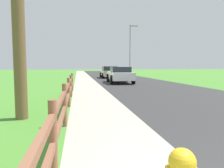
# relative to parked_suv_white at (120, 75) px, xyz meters

# --- Properties ---
(ground_plane) EXTENTS (120.00, 120.00, 0.00)m
(ground_plane) POSITION_rel_parked_suv_white_xyz_m (-1.95, 7.83, -0.73)
(ground_plane) COLOR #4A8B30
(road_asphalt) EXTENTS (7.00, 66.00, 0.01)m
(road_asphalt) POSITION_rel_parked_suv_white_xyz_m (1.55, 9.83, -0.72)
(road_asphalt) COLOR #333333
(road_asphalt) RESTS_ON ground
(curb_concrete) EXTENTS (6.00, 66.00, 0.01)m
(curb_concrete) POSITION_rel_parked_suv_white_xyz_m (-4.95, 9.83, -0.72)
(curb_concrete) COLOR #B8AE9C
(curb_concrete) RESTS_ON ground
(grass_verge) EXTENTS (5.00, 66.00, 0.00)m
(grass_verge) POSITION_rel_parked_suv_white_xyz_m (-6.45, 9.83, -0.72)
(grass_verge) COLOR #4A8B30
(grass_verge) RESTS_ON ground
(rail_fence) EXTENTS (0.11, 12.44, 1.07)m
(rail_fence) POSITION_rel_parked_suv_white_xyz_m (-4.00, -11.62, -0.10)
(rail_fence) COLOR brown
(rail_fence) RESTS_ON ground
(parked_suv_white) EXTENTS (2.15, 4.77, 1.41)m
(parked_suv_white) POSITION_rel_parked_suv_white_xyz_m (0.00, 0.00, 0.00)
(parked_suv_white) COLOR white
(parked_suv_white) RESTS_ON ground
(parked_car_beige) EXTENTS (2.17, 4.32, 1.43)m
(parked_car_beige) POSITION_rel_parked_suv_white_xyz_m (0.23, 7.72, 0.00)
(parked_car_beige) COLOR #C6B793
(parked_car_beige) RESTS_ON ground
(street_lamp) EXTENTS (1.17, 0.20, 7.34)m
(street_lamp) POSITION_rel_parked_suv_white_xyz_m (3.94, 11.59, 3.56)
(street_lamp) COLOR gray
(street_lamp) RESTS_ON ground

